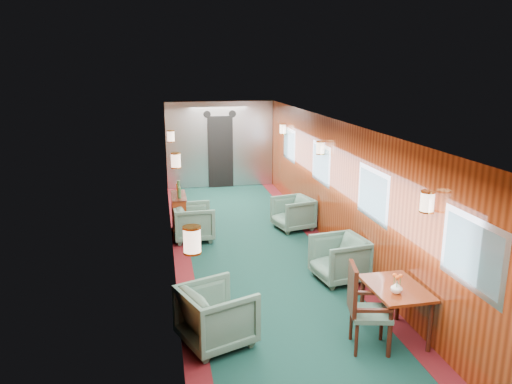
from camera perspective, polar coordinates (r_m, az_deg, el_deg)
room at (r=8.20m, az=0.85°, el=2.21°), size 12.00×12.10×2.40m
bulkhead at (r=14.03m, az=-4.13°, el=5.38°), size 2.98×0.17×2.39m
windows_right at (r=8.89m, az=9.94°, el=1.72°), size 0.02×8.60×0.80m
wall_sconces at (r=8.72m, az=0.09°, el=3.97°), size 2.97×7.97×0.25m
dining_table at (r=6.56m, az=15.67°, el=-11.26°), size 0.66×0.94×0.69m
side_chair at (r=6.24m, az=12.06°, el=-12.41°), size 0.56×0.58×1.08m
credenza at (r=10.23m, az=-8.81°, el=-2.51°), size 0.29×0.92×1.10m
flower_vase at (r=6.31m, az=15.78°, el=-10.45°), size 0.16×0.16×0.15m
armchair_left_near at (r=6.32m, az=-4.52°, el=-13.88°), size 1.06×1.05×0.75m
armchair_left_far at (r=9.89m, az=-7.14°, el=-3.44°), size 0.82×0.80×0.71m
armchair_right_near at (r=8.12m, az=9.54°, el=-7.55°), size 0.90×0.88×0.72m
armchair_right_far at (r=10.47m, az=4.24°, el=-2.45°), size 0.90×0.88×0.68m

